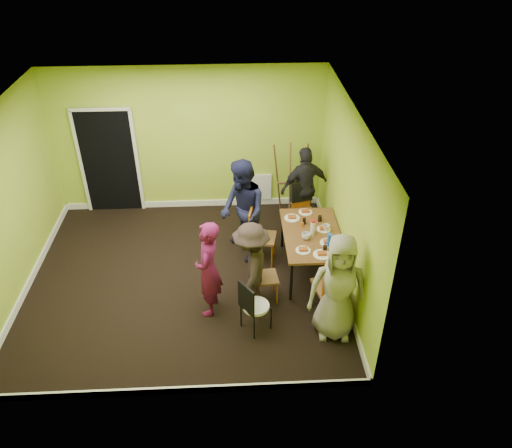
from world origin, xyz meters
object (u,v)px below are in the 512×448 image
at_px(person_back_end, 305,187).
at_px(person_front_end, 338,288).
at_px(chair_front_end, 333,285).
at_px(chair_left_far, 258,232).
at_px(thermos, 313,228).
at_px(person_standing, 208,269).
at_px(person_left_near, 251,267).
at_px(dining_table, 312,236).
at_px(easel, 289,182).
at_px(chair_left_near, 261,274).
at_px(chair_bentwood, 253,304).
at_px(orange_bottle, 302,225).
at_px(person_left_far, 243,211).
at_px(blue_bottle, 329,240).
at_px(chair_back_end, 302,197).

bearing_deg(person_back_end, person_front_end, 74.58).
bearing_deg(chair_front_end, chair_left_far, 113.07).
height_order(chair_left_far, thermos, chair_left_far).
bearing_deg(person_standing, chair_front_end, 91.27).
bearing_deg(chair_front_end, person_left_near, 152.55).
relative_size(dining_table, chair_front_end, 1.38).
bearing_deg(thermos, easel, 96.99).
height_order(chair_front_end, person_front_end, person_front_end).
bearing_deg(person_back_end, chair_left_near, 48.71).
height_order(chair_bentwood, orange_bottle, chair_bentwood).
relative_size(chair_front_end, person_left_far, 0.61).
height_order(chair_front_end, person_standing, person_standing).
distance_m(chair_bentwood, person_left_far, 1.83).
height_order(blue_bottle, person_left_far, person_left_far).
bearing_deg(chair_bentwood, person_front_end, 49.92).
distance_m(easel, blue_bottle, 2.00).
relative_size(easel, person_left_near, 1.10).
height_order(dining_table, chair_left_far, chair_left_far).
bearing_deg(chair_front_end, chair_left_near, 143.88).
bearing_deg(person_standing, person_left_far, 167.60).
xyz_separation_m(orange_bottle, person_standing, (-1.48, -1.03, -0.02)).
height_order(chair_left_far, blue_bottle, chair_left_far).
height_order(dining_table, orange_bottle, orange_bottle).
bearing_deg(orange_bottle, thermos, -56.25).
bearing_deg(person_left_near, chair_front_end, 86.67).
bearing_deg(chair_bentwood, chair_left_near, 131.70).
bearing_deg(blue_bottle, thermos, 120.70).
bearing_deg(person_left_far, person_left_near, -16.40).
height_order(chair_left_far, person_front_end, person_front_end).
relative_size(chair_left_near, person_left_near, 0.60).
xyz_separation_m(chair_left_far, person_left_far, (-0.24, 0.16, 0.32)).
distance_m(orange_bottle, person_left_far, 1.00).
height_order(thermos, blue_bottle, same).
relative_size(chair_front_end, orange_bottle, 13.56).
height_order(chair_back_end, easel, easel).
height_order(blue_bottle, person_back_end, person_back_end).
relative_size(chair_left_near, person_back_end, 0.56).
bearing_deg(dining_table, chair_front_end, -82.17).
height_order(chair_back_end, person_front_end, person_front_end).
xyz_separation_m(blue_bottle, person_left_near, (-1.20, -0.41, -0.14)).
relative_size(chair_back_end, chair_bentwood, 1.10).
relative_size(chair_back_end, orange_bottle, 11.92).
bearing_deg(orange_bottle, chair_bentwood, -120.47).
relative_size(orange_bottle, person_front_end, 0.05).
xyz_separation_m(chair_left_far, person_left_near, (-0.16, -1.10, 0.16)).
bearing_deg(person_back_end, chair_front_end, 74.86).
height_order(orange_bottle, person_standing, person_standing).
distance_m(blue_bottle, orange_bottle, 0.64).
relative_size(chair_left_near, person_left_far, 0.49).
height_order(chair_front_end, person_back_end, person_back_end).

